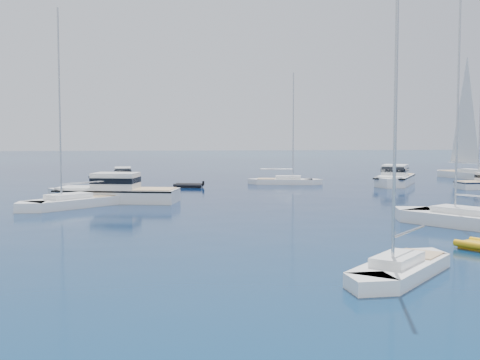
{
  "coord_description": "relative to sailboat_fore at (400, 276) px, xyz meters",
  "views": [
    {
      "loc": [
        -12.42,
        -29.41,
        6.0
      ],
      "look_at": [
        -6.79,
        22.1,
        2.2
      ],
      "focal_mm": 47.06,
      "sensor_mm": 36.0,
      "label": 1
    }
  ],
  "objects": [
    {
      "name": "motor_cruiser_horizon",
      "position": [
        -15.71,
        55.32,
        0.0
      ],
      "size": [
        3.47,
        9.01,
        2.31
      ],
      "primitive_type": null,
      "rotation": [
        0.0,
        0.0,
        3.23
      ],
      "color": "white",
      "rests_on": "ground"
    },
    {
      "name": "sailboat_sails_r",
      "position": [
        30.76,
        55.76,
        0.0
      ],
      "size": [
        7.65,
        13.39,
        19.13
      ],
      "primitive_type": null,
      "rotation": [
        0.0,
        0.0,
        3.49
      ],
      "color": "white",
      "rests_on": "ground"
    },
    {
      "name": "motor_cruiser_centre",
      "position": [
        -14.71,
        30.92,
        0.0
      ],
      "size": [
        13.11,
        6.46,
        3.3
      ],
      "primitive_type": null,
      "rotation": [
        0.0,
        0.0,
        1.35
      ],
      "color": "silver",
      "rests_on": "ground"
    },
    {
      "name": "sailboat_mid_r",
      "position": [
        9.73,
        13.08,
        0.0
      ],
      "size": [
        9.84,
        12.29,
        18.58
      ],
      "primitive_type": null,
      "rotation": [
        0.0,
        0.0,
        0.6
      ],
      "color": "white",
      "rests_on": "ground"
    },
    {
      "name": "tender_grey_far",
      "position": [
        -7.67,
        45.32,
        0.0
      ],
      "size": [
        3.73,
        2.66,
        0.95
      ],
      "primitive_type": null,
      "rotation": [
        0.0,
        0.0,
        1.32
      ],
      "color": "black",
      "rests_on": "ground"
    },
    {
      "name": "sailboat_fore",
      "position": [
        0.0,
        0.0,
        0.0
      ],
      "size": [
        7.62,
        8.29,
        13.16
      ],
      "primitive_type": null,
      "rotation": [
        0.0,
        0.0,
        2.43
      ],
      "color": "white",
      "rests_on": "ground"
    },
    {
      "name": "sailboat_centre",
      "position": [
        3.96,
        48.81,
        0.0
      ],
      "size": [
        9.66,
        4.26,
        13.77
      ],
      "primitive_type": null,
      "rotation": [
        0.0,
        0.0,
        4.51
      ],
      "color": "white",
      "rests_on": "ground"
    },
    {
      "name": "motor_cruiser_distant",
      "position": [
        16.6,
        46.19,
        0.0
      ],
      "size": [
        8.65,
        11.9,
        3.05
      ],
      "primitive_type": null,
      "rotation": [
        0.0,
        0.0,
        2.65
      ],
      "color": "white",
      "rests_on": "ground"
    },
    {
      "name": "sailboat_mid_l",
      "position": [
        -17.62,
        27.29,
        0.0
      ],
      "size": [
        10.09,
        10.01,
        16.58
      ],
      "primitive_type": null,
      "rotation": [
        0.0,
        0.0,
        2.35
      ],
      "color": "white",
      "rests_on": "ground"
    },
    {
      "name": "ground",
      "position": [
        2.85,
        4.16,
        0.0
      ],
      "size": [
        400.0,
        400.0,
        0.0
      ],
      "primitive_type": "plane",
      "color": "navy",
      "rests_on": "ground"
    }
  ]
}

